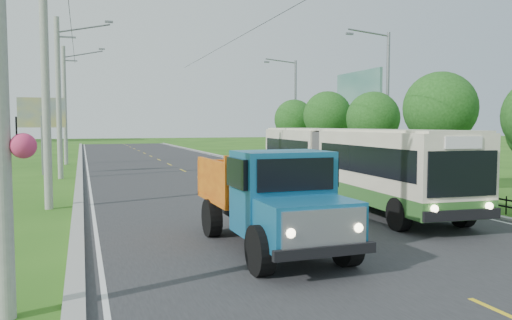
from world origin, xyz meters
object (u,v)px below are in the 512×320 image
pole_nearest (1,30)px  billboard_left (42,118)px  streetlight_mid (385,100)px  bus (344,158)px  pole_far (65,105)px  pole_near (46,81)px  tree_back (294,122)px  tree_fifth (327,118)px  streetlight_far (294,108)px  tree_third (439,112)px  billboard_right (358,98)px  planter_mid (355,176)px  dump_truck (269,193)px  planter_near (446,193)px  planter_far (300,166)px  tree_fourth (373,121)px  pole_mid (59,97)px

pole_nearest → billboard_left: (-1.26, 27.00, -1.07)m
streetlight_mid → bus: (-6.58, -6.71, -3.03)m
pole_far → streetlight_mid: 26.80m
pole_near → bus: (12.32, -1.71, -3.22)m
tree_back → billboard_left: 19.48m
tree_fifth → streetlight_far: (0.79, 7.86, 1.05)m
tree_third → pole_near: bearing=177.3°
billboard_right → tree_fifth: bearing=176.7°
planter_mid → dump_truck: size_ratio=0.10×
pole_near → streetlight_mid: 19.56m
pole_near → planter_near: (16.86, -3.00, -4.81)m
billboard_left → dump_truck: billboard_left is taller
tree_third → planter_near: tree_third is taller
planter_mid → billboard_left: size_ratio=0.13×
bus → planter_far: bearing=77.0°
tree_fifth → streetlight_far: size_ratio=0.64×
pole_near → streetlight_mid: bearing=14.8°
pole_nearest → planter_far: bearing=56.0°
billboard_left → dump_truck: size_ratio=0.80×
dump_truck → pole_far: bearing=99.6°
pole_far → billboard_right: pole_far is taller
pole_nearest → bus: bearing=39.9°
streetlight_mid → streetlight_far: same height
pole_near → tree_fourth: bearing=15.8°
billboard_left → tree_back: bearing=6.3°
pole_nearest → dump_truck: (6.00, 3.11, -3.41)m
pole_mid → planter_near: (16.86, -15.00, -4.81)m
planter_near → dump_truck: 12.40m
pole_nearest → billboard_left: size_ratio=1.92×
pole_near → pole_nearest: bearing=-89.9°
planter_far → bus: bearing=-107.2°
tree_third → streetlight_far: (0.79, 19.86, 0.92)m
streetlight_mid → planter_mid: size_ratio=13.54×
tree_back → bus: tree_back is taller
pole_near → tree_fifth: pole_near is taller
tree_fifth → tree_back: (-0.00, 6.00, -0.20)m
pole_near → dump_truck: 11.31m
streetlight_far → planter_mid: streetlight_far is taller
tree_fourth → tree_back: tree_back is taller
planter_far → billboard_left: bearing=173.7°
planter_near → planter_far: size_ratio=1.00×
planter_far → pole_mid: bearing=-176.6°
streetlight_far → tree_fifth: bearing=-95.7°
streetlight_mid → planter_near: (-2.04, -8.00, -4.62)m
pole_nearest → bus: size_ratio=0.61×
planter_far → bus: 15.47m
tree_fifth → billboard_right: size_ratio=0.79×
pole_far → tree_third: pole_far is taller
pole_far → planter_near: bearing=-58.0°
pole_nearest → pole_near: bearing=90.1°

